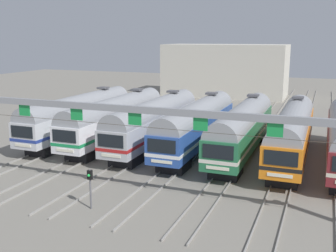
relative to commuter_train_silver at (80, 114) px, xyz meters
The scene contains 11 objects.
ground_plane 13.39m from the commuter_train_silver, ahead, with size 160.00×160.00×0.00m, color gray.
track_bed 21.63m from the commuter_train_silver, 52.35° to the left, with size 27.74×70.00×0.15m.
commuter_train_silver is the anchor object (origin of this frame).
commuter_train_white 4.37m from the commuter_train_silver, ahead, with size 2.88×18.06×5.05m.
commuter_train_stainless 8.74m from the commuter_train_silver, ahead, with size 2.88×18.06×5.05m.
commuter_train_blue 13.12m from the commuter_train_silver, ahead, with size 2.88×18.06×5.05m.
commuter_train_green 17.49m from the commuter_train_silver, ahead, with size 2.88×18.06×5.05m.
commuter_train_orange 21.86m from the commuter_train_silver, ahead, with size 2.88×18.06×5.05m.
catenary_gantry 19.03m from the commuter_train_silver, 45.82° to the right, with size 31.47×0.44×6.97m.
yard_signal_mast 19.07m from the commuter_train_silver, 54.98° to the right, with size 0.28×0.35×2.63m.
maintenance_building 39.22m from the commuter_train_silver, 80.35° to the left, with size 22.21×10.00×9.49m, color beige.
Camera 1 is at (11.23, -36.48, 10.71)m, focal length 43.55 mm.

